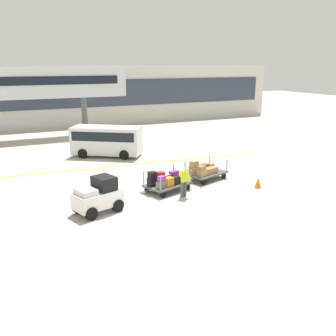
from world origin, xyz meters
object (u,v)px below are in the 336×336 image
at_px(baggage_tug, 98,196).
at_px(shuttle_van, 107,139).
at_px(safety_cone_near, 258,183).
at_px(baggage_handler, 185,180).
at_px(baggage_cart_middle, 204,171).
at_px(baggage_cart_lead, 166,181).

distance_m(baggage_tug, shuttle_van, 10.68).
bearing_deg(safety_cone_near, baggage_handler, 174.46).
relative_size(baggage_cart_middle, shuttle_van, 0.61).
bearing_deg(baggage_handler, baggage_cart_middle, 41.94).
height_order(shuttle_van, safety_cone_near, shuttle_van).
bearing_deg(baggage_handler, baggage_cart_lead, 110.94).
xyz_separation_m(baggage_cart_middle, baggage_handler, (-2.33, -2.09, 0.33)).
bearing_deg(baggage_tug, baggage_cart_lead, 18.18).
bearing_deg(baggage_tug, shuttle_van, 71.64).
bearing_deg(safety_cone_near, baggage_cart_lead, 161.34).
bearing_deg(shuttle_van, baggage_cart_lead, -86.55).
relative_size(baggage_tug, shuttle_van, 0.46).
relative_size(baggage_cart_middle, safety_cone_near, 5.60).
height_order(baggage_tug, baggage_cart_lead, baggage_tug).
height_order(baggage_cart_middle, safety_cone_near, baggage_cart_middle).
bearing_deg(baggage_cart_lead, baggage_tug, -161.82).
relative_size(baggage_tug, baggage_handler, 1.50).
height_order(baggage_tug, safety_cone_near, baggage_tug).
height_order(baggage_cart_lead, baggage_cart_middle, baggage_cart_middle).
xyz_separation_m(baggage_handler, safety_cone_near, (4.19, -0.41, -0.59)).
bearing_deg(baggage_handler, baggage_tug, -178.43).
distance_m(shuttle_van, safety_cone_near, 11.66).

